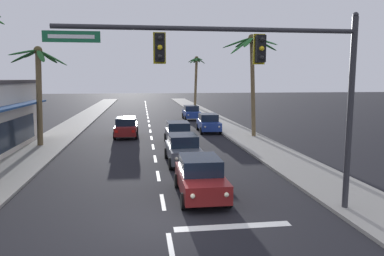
{
  "coord_description": "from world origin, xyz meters",
  "views": [
    {
      "loc": [
        -0.78,
        -12.14,
        4.97
      ],
      "look_at": [
        1.99,
        8.0,
        2.2
      ],
      "focal_mm": 34.45,
      "sensor_mm": 36.0,
      "label": 1
    }
  ],
  "objects_px": {
    "palm_left_second": "(38,78)",
    "palm_right_second": "(252,60)",
    "sedan_lead_at_stop_bar": "(200,177)",
    "palm_right_farthest": "(196,74)",
    "sedan_oncoming_far": "(126,127)",
    "sedan_third_in_queue": "(183,149)",
    "sedan_parked_nearest_kerb": "(191,112)",
    "sedan_parked_mid_kerb": "(208,123)",
    "traffic_signal_mast": "(266,71)",
    "sedan_fifth_in_queue": "(178,133)"
  },
  "relations": [
    {
      "from": "sedan_third_in_queue",
      "to": "sedan_parked_mid_kerb",
      "type": "xyz_separation_m",
      "value": [
        3.75,
        12.19,
        0.0
      ]
    },
    {
      "from": "sedan_oncoming_far",
      "to": "palm_right_farthest",
      "type": "distance_m",
      "value": 31.41
    },
    {
      "from": "sedan_third_in_queue",
      "to": "sedan_parked_nearest_kerb",
      "type": "distance_m",
      "value": 23.05
    },
    {
      "from": "sedan_third_in_queue",
      "to": "sedan_oncoming_far",
      "type": "distance_m",
      "value": 10.87
    },
    {
      "from": "palm_left_second",
      "to": "sedan_fifth_in_queue",
      "type": "bearing_deg",
      "value": -1.31
    },
    {
      "from": "sedan_parked_nearest_kerb",
      "to": "sedan_parked_mid_kerb",
      "type": "distance_m",
      "value": 10.58
    },
    {
      "from": "palm_right_second",
      "to": "palm_right_farthest",
      "type": "bearing_deg",
      "value": 90.07
    },
    {
      "from": "sedan_fifth_in_queue",
      "to": "sedan_oncoming_far",
      "type": "distance_m",
      "value": 5.66
    },
    {
      "from": "palm_left_second",
      "to": "palm_right_second",
      "type": "distance_m",
      "value": 16.48
    },
    {
      "from": "sedan_parked_nearest_kerb",
      "to": "palm_right_second",
      "type": "bearing_deg",
      "value": -77.71
    },
    {
      "from": "sedan_fifth_in_queue",
      "to": "sedan_parked_mid_kerb",
      "type": "xyz_separation_m",
      "value": [
        3.41,
        5.94,
        0.0
      ]
    },
    {
      "from": "sedan_parked_nearest_kerb",
      "to": "palm_right_farthest",
      "type": "relative_size",
      "value": 0.52
    },
    {
      "from": "sedan_third_in_queue",
      "to": "sedan_parked_mid_kerb",
      "type": "relative_size",
      "value": 0.99
    },
    {
      "from": "sedan_fifth_in_queue",
      "to": "palm_right_farthest",
      "type": "height_order",
      "value": "palm_right_farthest"
    },
    {
      "from": "palm_right_second",
      "to": "palm_right_farthest",
      "type": "distance_m",
      "value": 30.99
    },
    {
      "from": "sedan_lead_at_stop_bar",
      "to": "sedan_fifth_in_queue",
      "type": "height_order",
      "value": "same"
    },
    {
      "from": "sedan_fifth_in_queue",
      "to": "palm_right_second",
      "type": "height_order",
      "value": "palm_right_second"
    },
    {
      "from": "sedan_lead_at_stop_bar",
      "to": "sedan_parked_mid_kerb",
      "type": "distance_m",
      "value": 18.82
    },
    {
      "from": "sedan_oncoming_far",
      "to": "palm_right_second",
      "type": "distance_m",
      "value": 11.89
    },
    {
      "from": "palm_right_second",
      "to": "palm_right_farthest",
      "type": "xyz_separation_m",
      "value": [
        -0.04,
        30.98,
        -0.81
      ]
    },
    {
      "from": "sedan_parked_mid_kerb",
      "to": "palm_left_second",
      "type": "xyz_separation_m",
      "value": [
        -13.35,
        -5.71,
        4.09
      ]
    },
    {
      "from": "sedan_third_in_queue",
      "to": "sedan_lead_at_stop_bar",
      "type": "bearing_deg",
      "value": -89.69
    },
    {
      "from": "sedan_parked_mid_kerb",
      "to": "palm_right_second",
      "type": "bearing_deg",
      "value": -51.41
    },
    {
      "from": "sedan_oncoming_far",
      "to": "palm_left_second",
      "type": "height_order",
      "value": "palm_left_second"
    },
    {
      "from": "palm_left_second",
      "to": "palm_right_farthest",
      "type": "xyz_separation_m",
      "value": [
        16.24,
        33.02,
        0.68
      ]
    },
    {
      "from": "sedan_fifth_in_queue",
      "to": "sedan_parked_mid_kerb",
      "type": "bearing_deg",
      "value": 60.16
    },
    {
      "from": "sedan_third_in_queue",
      "to": "sedan_oncoming_far",
      "type": "relative_size",
      "value": 1.0
    },
    {
      "from": "sedan_third_in_queue",
      "to": "palm_right_farthest",
      "type": "distance_m",
      "value": 40.34
    },
    {
      "from": "sedan_third_in_queue",
      "to": "traffic_signal_mast",
      "type": "bearing_deg",
      "value": -77.4
    },
    {
      "from": "sedan_oncoming_far",
      "to": "sedan_parked_mid_kerb",
      "type": "bearing_deg",
      "value": 14.84
    },
    {
      "from": "sedan_lead_at_stop_bar",
      "to": "sedan_parked_nearest_kerb",
      "type": "xyz_separation_m",
      "value": [
        3.55,
        29.02,
        0.0
      ]
    },
    {
      "from": "sedan_third_in_queue",
      "to": "sedan_oncoming_far",
      "type": "bearing_deg",
      "value": 109.82
    },
    {
      "from": "sedan_lead_at_stop_bar",
      "to": "sedan_oncoming_far",
      "type": "height_order",
      "value": "same"
    },
    {
      "from": "sedan_parked_nearest_kerb",
      "to": "palm_right_second",
      "type": "xyz_separation_m",
      "value": [
        3.1,
        -14.25,
        5.57
      ]
    },
    {
      "from": "traffic_signal_mast",
      "to": "sedan_third_in_queue",
      "type": "relative_size",
      "value": 2.4
    },
    {
      "from": "palm_right_second",
      "to": "palm_right_farthest",
      "type": "relative_size",
      "value": 1.0
    },
    {
      "from": "palm_left_second",
      "to": "palm_right_second",
      "type": "height_order",
      "value": "palm_right_second"
    },
    {
      "from": "palm_left_second",
      "to": "sedan_lead_at_stop_bar",
      "type": "bearing_deg",
      "value": -52.9
    },
    {
      "from": "sedan_fifth_in_queue",
      "to": "sedan_parked_nearest_kerb",
      "type": "bearing_deg",
      "value": 78.91
    },
    {
      "from": "sedan_oncoming_far",
      "to": "sedan_parked_mid_kerb",
      "type": "xyz_separation_m",
      "value": [
        7.44,
        1.97,
        0.0
      ]
    },
    {
      "from": "traffic_signal_mast",
      "to": "sedan_lead_at_stop_bar",
      "type": "bearing_deg",
      "value": 128.43
    },
    {
      "from": "sedan_lead_at_stop_bar",
      "to": "palm_right_farthest",
      "type": "distance_m",
      "value": 46.47
    },
    {
      "from": "sedan_parked_nearest_kerb",
      "to": "sedan_fifth_in_queue",
      "type": "bearing_deg",
      "value": -101.09
    },
    {
      "from": "sedan_lead_at_stop_bar",
      "to": "sedan_third_in_queue",
      "type": "bearing_deg",
      "value": 90.31
    },
    {
      "from": "traffic_signal_mast",
      "to": "palm_right_farthest",
      "type": "height_order",
      "value": "palm_right_farthest"
    },
    {
      "from": "sedan_third_in_queue",
      "to": "palm_right_farthest",
      "type": "height_order",
      "value": "palm_right_farthest"
    },
    {
      "from": "sedan_parked_mid_kerb",
      "to": "sedan_parked_nearest_kerb",
      "type": "bearing_deg",
      "value": 90.92
    },
    {
      "from": "palm_left_second",
      "to": "palm_right_second",
      "type": "xyz_separation_m",
      "value": [
        16.28,
        2.04,
        1.48
      ]
    },
    {
      "from": "sedan_parked_mid_kerb",
      "to": "sedan_lead_at_stop_bar",
      "type": "bearing_deg",
      "value": -101.39
    },
    {
      "from": "sedan_oncoming_far",
      "to": "sedan_parked_mid_kerb",
      "type": "relative_size",
      "value": 0.99
    }
  ]
}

